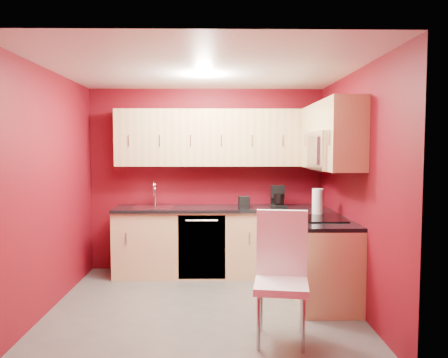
{
  "coord_description": "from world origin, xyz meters",
  "views": [
    {
      "loc": [
        0.15,
        -4.55,
        1.68
      ],
      "look_at": [
        0.23,
        0.55,
        1.33
      ],
      "focal_mm": 35.0,
      "sensor_mm": 36.0,
      "label": 1
    }
  ],
  "objects_px": {
    "microwave": "(331,151)",
    "napkin_holder": "(244,202)",
    "paper_towel": "(318,202)",
    "sink": "(153,204)",
    "coffee_maker": "(279,196)",
    "dining_chair": "(281,278)"
  },
  "relations": [
    {
      "from": "sink",
      "to": "paper_towel",
      "type": "bearing_deg",
      "value": -19.23
    },
    {
      "from": "microwave",
      "to": "paper_towel",
      "type": "relative_size",
      "value": 2.49
    },
    {
      "from": "microwave",
      "to": "paper_towel",
      "type": "height_order",
      "value": "microwave"
    },
    {
      "from": "sink",
      "to": "dining_chair",
      "type": "height_order",
      "value": "sink"
    },
    {
      "from": "paper_towel",
      "to": "dining_chair",
      "type": "distance_m",
      "value": 1.57
    },
    {
      "from": "microwave",
      "to": "coffee_maker",
      "type": "distance_m",
      "value": 1.23
    },
    {
      "from": "sink",
      "to": "napkin_holder",
      "type": "bearing_deg",
      "value": -4.25
    },
    {
      "from": "sink",
      "to": "coffee_maker",
      "type": "relative_size",
      "value": 1.84
    },
    {
      "from": "coffee_maker",
      "to": "paper_towel",
      "type": "relative_size",
      "value": 0.93
    },
    {
      "from": "paper_towel",
      "to": "napkin_holder",
      "type": "bearing_deg",
      "value": 143.25
    },
    {
      "from": "napkin_holder",
      "to": "paper_towel",
      "type": "distance_m",
      "value": 1.03
    },
    {
      "from": "sink",
      "to": "paper_towel",
      "type": "xyz_separation_m",
      "value": [
        2.02,
        -0.71,
        0.12
      ]
    },
    {
      "from": "microwave",
      "to": "sink",
      "type": "relative_size",
      "value": 1.46
    },
    {
      "from": "sink",
      "to": "napkin_holder",
      "type": "distance_m",
      "value": 1.2
    },
    {
      "from": "microwave",
      "to": "napkin_holder",
      "type": "xyz_separation_m",
      "value": [
        -0.9,
        0.91,
        -0.68
      ]
    },
    {
      "from": "paper_towel",
      "to": "dining_chair",
      "type": "bearing_deg",
      "value": -114.72
    },
    {
      "from": "sink",
      "to": "napkin_holder",
      "type": "relative_size",
      "value": 3.48
    },
    {
      "from": "napkin_holder",
      "to": "paper_towel",
      "type": "xyz_separation_m",
      "value": [
        0.83,
        -0.62,
        0.08
      ]
    },
    {
      "from": "microwave",
      "to": "napkin_holder",
      "type": "bearing_deg",
      "value": 134.46
    },
    {
      "from": "microwave",
      "to": "paper_towel",
      "type": "bearing_deg",
      "value": 103.62
    },
    {
      "from": "coffee_maker",
      "to": "paper_towel",
      "type": "height_order",
      "value": "paper_towel"
    },
    {
      "from": "microwave",
      "to": "napkin_holder",
      "type": "relative_size",
      "value": 5.09
    }
  ]
}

